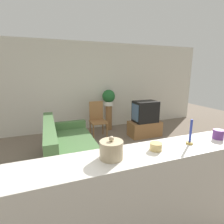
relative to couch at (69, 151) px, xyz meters
name	(u,v)px	position (x,y,z in m)	size (l,w,h in m)	color
ground_plane	(116,201)	(0.49, -1.27, -0.30)	(14.00, 14.00, 0.00)	#756656
wall_back	(74,87)	(0.49, 2.16, 1.05)	(9.00, 0.06, 2.70)	beige
couch	(69,151)	(0.00, 0.00, 0.00)	(0.96, 2.01, 0.89)	#476B3D
tv_stand	(145,129)	(2.25, 0.90, -0.09)	(0.91, 0.48, 0.42)	olive
television	(145,112)	(2.25, 0.90, 0.41)	(0.66, 0.46, 0.59)	black
wooden_chair	(97,118)	(0.97, 1.33, 0.24)	(0.44, 0.44, 1.00)	olive
plant_stand	(109,118)	(1.48, 1.80, 0.09)	(0.20, 0.20, 0.78)	olive
potted_plant	(109,97)	(1.48, 1.80, 0.74)	(0.40, 0.40, 0.49)	white
foreground_counter	(142,202)	(0.49, -1.96, 0.24)	(2.42, 0.44, 1.08)	beige
decorative_bowl	(111,150)	(0.16, -1.96, 0.86)	(0.21, 0.21, 0.20)	tan
candle_jar	(156,146)	(0.62, -1.96, 0.82)	(0.12, 0.12, 0.07)	tan
candlestick	(190,136)	(1.04, -1.96, 0.87)	(0.07, 0.07, 0.26)	#B7933D
coffee_tin	(218,134)	(1.44, -1.96, 0.83)	(0.12, 0.12, 0.10)	#66337F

